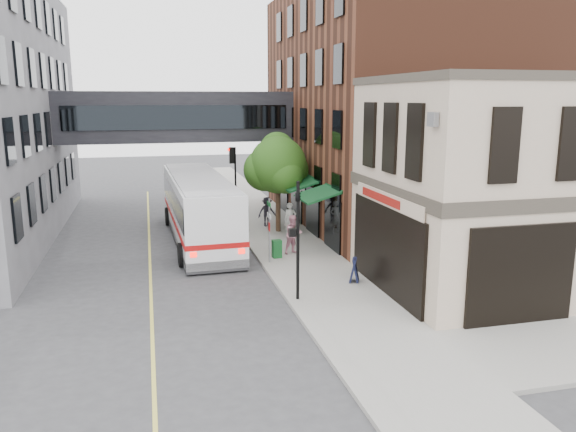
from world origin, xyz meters
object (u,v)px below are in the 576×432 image
pedestrian_a (290,219)px  pedestrian_b (294,235)px  bus (199,205)px  pedestrian_c (267,212)px  newspaper_box (277,249)px  sandwich_board (354,270)px

pedestrian_a → pedestrian_b: 3.62m
bus → pedestrian_c: (4.14, 1.86, -0.91)m
newspaper_box → pedestrian_a: bearing=63.9°
bus → newspaper_box: bearing=-56.4°
pedestrian_a → pedestrian_b: bearing=-95.1°
bus → pedestrian_b: size_ratio=6.76×
bus → pedestrian_c: bearing=24.2°
pedestrian_b → pedestrian_c: 6.21m
bus → sandwich_board: size_ratio=12.91×
newspaper_box → pedestrian_c: bearing=78.6°
newspaper_box → sandwich_board: size_ratio=0.85×
pedestrian_a → pedestrian_b: pedestrian_b is taller
pedestrian_a → sandwich_board: bearing=-79.2°
bus → newspaper_box: 5.96m
bus → sandwich_board: bearing=-59.0°
pedestrian_c → newspaper_box: (-0.94, -6.69, -0.45)m
bus → pedestrian_b: (4.15, -4.35, -0.83)m
pedestrian_b → pedestrian_a: bearing=59.6°
pedestrian_b → newspaper_box: pedestrian_b is taller
pedestrian_c → newspaper_box: 6.77m
pedestrian_b → pedestrian_c: size_ratio=1.09×
bus → pedestrian_a: bus is taller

